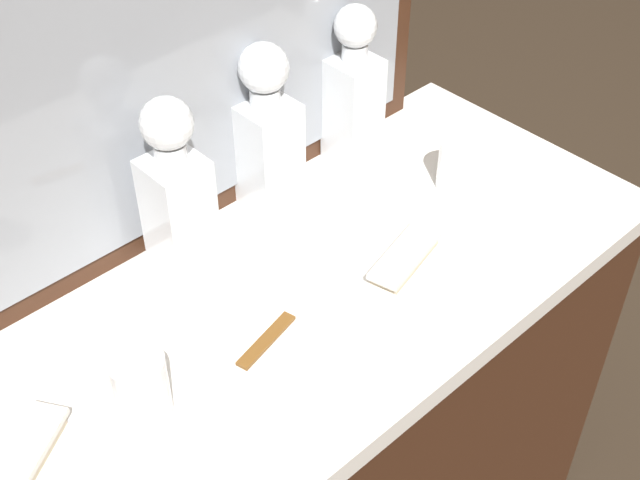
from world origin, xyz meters
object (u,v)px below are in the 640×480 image
object	(u,v)px
crystal_decanter_center	(267,142)
tortoiseshell_comb	(266,340)
crystal_tumbler_left	(458,167)
crystal_decanter_right	(178,208)
crystal_decanter_front	(353,100)
crystal_tumbler_front	(142,391)
silver_brush_center	(24,456)
silver_brush_far_left	(405,257)

from	to	relation	value
crystal_decanter_center	tortoiseshell_comb	world-z (taller)	crystal_decanter_center
crystal_tumbler_left	crystal_decanter_center	bearing A→B (deg)	143.28
crystal_decanter_center	crystal_tumbler_left	size ratio (longest dim) A/B	3.20
crystal_decanter_right	crystal_tumbler_left	distance (m)	0.50
crystal_decanter_center	crystal_decanter_front	xyz separation A→B (m)	(0.19, -0.01, -0.00)
crystal_tumbler_front	silver_brush_center	size ratio (longest dim) A/B	0.71
crystal_decanter_center	crystal_decanter_front	distance (m)	0.19
crystal_decanter_center	silver_brush_far_left	distance (m)	0.29
crystal_tumbler_left	crystal_decanter_front	bearing A→B (deg)	109.90
crystal_decanter_right	crystal_tumbler_left	world-z (taller)	crystal_decanter_right
crystal_decanter_right	silver_brush_center	bearing A→B (deg)	-158.03
crystal_decanter_center	crystal_tumbler_left	bearing A→B (deg)	-36.72
crystal_tumbler_front	crystal_decanter_front	bearing A→B (deg)	20.60
crystal_decanter_right	silver_brush_far_left	size ratio (longest dim) A/B	1.90
crystal_decanter_center	crystal_tumbler_front	distance (m)	0.48
crystal_tumbler_left	silver_brush_center	bearing A→B (deg)	179.75
tortoiseshell_comb	crystal_tumbler_left	bearing A→B (deg)	5.95
crystal_decanter_front	tortoiseshell_comb	distance (m)	0.49
crystal_decanter_front	crystal_tumbler_front	distance (m)	0.65
crystal_tumbler_front	tortoiseshell_comb	distance (m)	0.21
crystal_decanter_right	crystal_tumbler_left	size ratio (longest dim) A/B	3.37
crystal_decanter_front	tortoiseshell_comb	xyz separation A→B (m)	(-0.41, -0.24, -0.12)
crystal_decanter_right	crystal_decanter_front	world-z (taller)	crystal_decanter_right
crystal_decanter_right	crystal_decanter_center	distance (m)	0.22
crystal_decanter_front	tortoiseshell_comb	size ratio (longest dim) A/B	2.46
crystal_tumbler_front	silver_brush_far_left	size ratio (longest dim) A/B	0.67
crystal_decanter_right	silver_brush_far_left	world-z (taller)	crystal_decanter_right
silver_brush_center	crystal_decanter_right	bearing A→B (deg)	21.97
crystal_decanter_right	silver_brush_center	world-z (taller)	crystal_decanter_right
crystal_decanter_right	tortoiseshell_comb	bearing A→B (deg)	-91.84
silver_brush_center	tortoiseshell_comb	xyz separation A→B (m)	(0.35, -0.05, -0.01)
crystal_tumbler_left	silver_brush_far_left	bearing A→B (deg)	-160.82
crystal_decanter_right	silver_brush_far_left	xyz separation A→B (m)	(0.26, -0.22, -0.11)
crystal_decanter_front	crystal_tumbler_front	size ratio (longest dim) A/B	2.71
crystal_tumbler_front	tortoiseshell_comb	world-z (taller)	crystal_tumbler_front
crystal_decanter_center	crystal_tumbler_left	xyz separation A→B (m)	(0.26, -0.19, -0.08)
crystal_tumbler_left	silver_brush_far_left	size ratio (longest dim) A/B	0.56
crystal_decanter_front	tortoiseshell_comb	bearing A→B (deg)	-149.79
crystal_decanter_center	crystal_tumbler_front	xyz separation A→B (m)	(-0.42, -0.23, -0.07)
silver_brush_far_left	tortoiseshell_comb	xyz separation A→B (m)	(-0.27, 0.02, -0.01)
crystal_decanter_front	silver_brush_far_left	distance (m)	0.32
crystal_decanter_center	silver_brush_far_left	xyz separation A→B (m)	(0.05, -0.27, -0.11)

